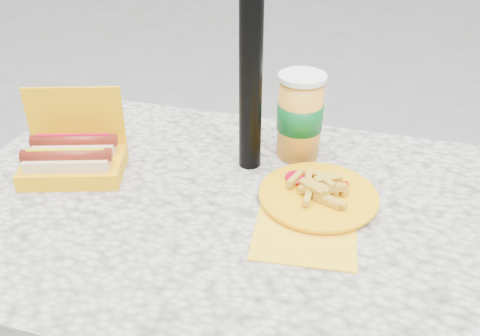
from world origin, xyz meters
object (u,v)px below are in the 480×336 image
(hotdog_box, at_px, (73,158))
(fries_plate, at_px, (317,197))
(soda_cup, at_px, (300,116))
(umbrella_pole, at_px, (251,12))

(hotdog_box, bearing_deg, fries_plate, -13.71)
(soda_cup, bearing_deg, fries_plate, -67.75)
(umbrella_pole, height_order, hotdog_box, umbrella_pole)
(umbrella_pole, height_order, fries_plate, umbrella_pole)
(hotdog_box, bearing_deg, soda_cup, 7.56)
(umbrella_pole, xyz_separation_m, soda_cup, (0.10, 0.08, -0.25))
(fries_plate, bearing_deg, soda_cup, 112.25)
(hotdog_box, xyz_separation_m, soda_cup, (0.46, 0.22, 0.06))
(umbrella_pole, bearing_deg, soda_cup, 37.61)
(fries_plate, xyz_separation_m, soda_cup, (-0.07, 0.18, 0.09))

